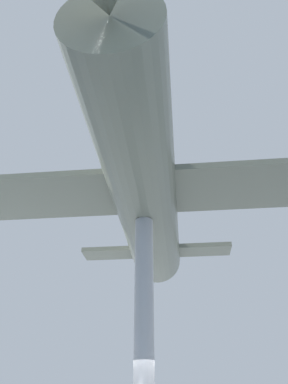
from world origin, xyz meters
The scene contains 2 objects.
support_pylon_central centered at (0.00, 0.00, 3.05)m, with size 0.49×0.49×6.10m.
suspended_airplane centered at (-0.03, 0.24, 7.06)m, with size 18.87×13.01×3.16m.
Camera 1 is at (-2.17, 9.13, 1.38)m, focal length 35.00 mm.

